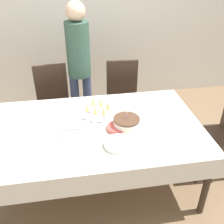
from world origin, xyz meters
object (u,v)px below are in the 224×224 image
dining_chair_far_right (123,95)px  plate_stack_dessert (118,128)px  birthday_cake (126,123)px  plate_stack_main (119,144)px  dining_chair_far_left (53,101)px  champagne_tray (98,111)px  person_standing (79,59)px  dining_chair_right_end (221,130)px

dining_chair_far_right → plate_stack_dessert: bearing=-104.4°
birthday_cake → plate_stack_main: 0.28m
birthday_cake → plate_stack_dessert: size_ratio=1.24×
dining_chair_far_left → dining_chair_far_right: size_ratio=1.00×
champagne_tray → person_standing: size_ratio=0.19×
person_standing → dining_chair_far_right: bearing=-10.5°
dining_chair_far_right → plate_stack_dessert: 1.05m
dining_chair_far_left → champagne_tray: size_ratio=2.97×
dining_chair_far_left → birthday_cake: size_ratio=3.97×
champagne_tray → plate_stack_main: (0.12, -0.45, -0.06)m
dining_chair_right_end → plate_stack_dessert: (-1.12, -0.07, 0.21)m
birthday_cake → plate_stack_main: birthday_cake is taller
birthday_cake → dining_chair_far_right: bearing=80.2°
dining_chair_far_left → dining_chair_far_right: (0.88, -0.00, 0.00)m
dining_chair_far_right → birthday_cake: size_ratio=3.97×
dining_chair_far_left → dining_chair_right_end: same height
person_standing → plate_stack_main: bearing=-79.8°
plate_stack_main → plate_stack_dessert: same height
dining_chair_far_left → plate_stack_main: 1.38m
dining_chair_far_left → plate_stack_dessert: dining_chair_far_left is taller
dining_chair_right_end → person_standing: bearing=143.5°
dining_chair_far_right → plate_stack_dessert: dining_chair_far_right is taller
dining_chair_far_right → plate_stack_main: (-0.29, -1.23, 0.21)m
dining_chair_right_end → champagne_tray: (-1.27, 0.15, 0.28)m
birthday_cake → champagne_tray: size_ratio=0.75×
plate_stack_main → person_standing: size_ratio=0.15×
dining_chair_far_right → dining_chair_far_left: bearing=180.0°
dining_chair_far_right → champagne_tray: size_ratio=2.97×
dining_chair_far_left → dining_chair_right_end: size_ratio=1.00×
plate_stack_main → dining_chair_far_left: bearing=115.8°
plate_stack_main → plate_stack_dessert: 0.24m
dining_chair_far_right → birthday_cake: bearing=-99.8°
dining_chair_far_left → dining_chair_right_end: bearing=-28.0°
dining_chair_far_right → dining_chair_right_end: bearing=-47.2°
dining_chair_far_left → champagne_tray: (0.48, -0.78, 0.28)m
birthday_cake → dining_chair_right_end: bearing=3.1°
plate_stack_dessert → dining_chair_far_right: bearing=75.6°
person_standing → dining_chair_right_end: bearing=-36.5°
champagne_tray → plate_stack_dessert: bearing=-55.1°
plate_stack_dessert → person_standing: person_standing is taller
dining_chair_far_left → champagne_tray: 0.96m
dining_chair_far_right → dining_chair_right_end: 1.27m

